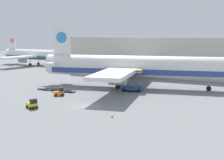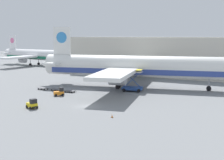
# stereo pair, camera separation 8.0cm
# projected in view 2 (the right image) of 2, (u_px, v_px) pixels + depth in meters

# --- Properties ---
(ground_plane) EXTENTS (400.00, 400.00, 0.00)m
(ground_plane) POSITION_uv_depth(u_px,v_px,m) (86.00, 106.00, 64.47)
(ground_plane) COLOR slate
(terminal_building) EXTENTS (90.00, 18.20, 14.00)m
(terminal_building) POSITION_uv_depth(u_px,v_px,m) (188.00, 57.00, 110.46)
(terminal_building) COLOR #BCB7A8
(terminal_building) RESTS_ON ground_plane
(airplane_main) EXTENTS (57.18, 48.55, 17.00)m
(airplane_main) POSITION_uv_depth(u_px,v_px,m) (132.00, 67.00, 86.68)
(airplane_main) COLOR white
(airplane_main) RESTS_ON ground_plane
(airplane_distant) EXTENTS (50.29, 41.91, 14.72)m
(airplane_distant) POSITION_uv_depth(u_px,v_px,m) (39.00, 55.00, 152.40)
(airplane_distant) COLOR white
(airplane_distant) RESTS_ON ground_plane
(scissor_lift_loader) EXTENTS (5.75, 4.37, 5.73)m
(scissor_lift_loader) POSITION_uv_depth(u_px,v_px,m) (132.00, 83.00, 81.62)
(scissor_lift_loader) COLOR #284C99
(scissor_lift_loader) RESTS_ON ground_plane
(baggage_tug_foreground) EXTENTS (2.69, 2.77, 2.00)m
(baggage_tug_foreground) POSITION_uv_depth(u_px,v_px,m) (59.00, 92.00, 75.46)
(baggage_tug_foreground) COLOR orange
(baggage_tug_foreground) RESTS_ON ground_plane
(baggage_tug_mid) EXTENTS (2.77, 2.31, 2.00)m
(baggage_tug_mid) POSITION_uv_depth(u_px,v_px,m) (32.00, 104.00, 62.31)
(baggage_tug_mid) COLOR yellow
(baggage_tug_mid) RESTS_ON ground_plane
(baggage_dolly_lead) EXTENTS (3.72, 1.56, 0.48)m
(baggage_dolly_lead) POSITION_uv_depth(u_px,v_px,m) (43.00, 88.00, 84.12)
(baggage_dolly_lead) COLOR #56565B
(baggage_dolly_lead) RESTS_ON ground_plane
(baggage_dolly_second) EXTENTS (3.72, 1.56, 0.48)m
(baggage_dolly_second) POSITION_uv_depth(u_px,v_px,m) (56.00, 89.00, 82.76)
(baggage_dolly_second) COLOR #56565B
(baggage_dolly_second) RESTS_ON ground_plane
(baggage_dolly_third) EXTENTS (3.72, 1.56, 0.48)m
(baggage_dolly_third) POSITION_uv_depth(u_px,v_px,m) (70.00, 91.00, 80.12)
(baggage_dolly_third) COLOR #56565B
(baggage_dolly_third) RESTS_ON ground_plane
(traffic_cone_near) EXTENTS (0.40, 0.40, 0.61)m
(traffic_cone_near) POSITION_uv_depth(u_px,v_px,m) (112.00, 116.00, 55.39)
(traffic_cone_near) COLOR black
(traffic_cone_near) RESTS_ON ground_plane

